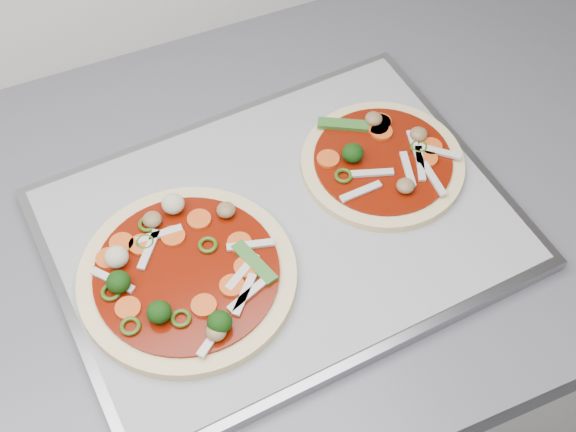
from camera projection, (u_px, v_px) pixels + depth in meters
name	position (u px, v px, depth m)	size (l,w,h in m)	color
base_cabinet	(527.00, 286.00, 1.36)	(3.60, 0.60, 0.86)	silver
baking_tray	(282.00, 229.00, 0.85)	(0.48, 0.35, 0.02)	gray
parchment	(282.00, 224.00, 0.84)	(0.45, 0.33, 0.00)	#949398
pizza_left	(185.00, 275.00, 0.79)	(0.29, 0.29, 0.04)	#EBC98C
pizza_right	(383.00, 161.00, 0.88)	(0.20, 0.20, 0.03)	#EBC98C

